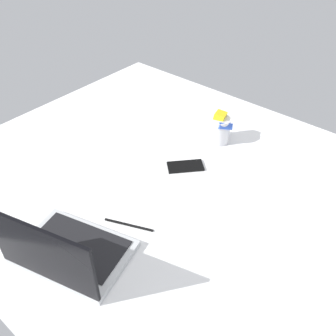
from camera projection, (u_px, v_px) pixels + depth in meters
The scene contains 5 objects.
bed_mattress at pixel (184, 203), 144.12cm from camera, with size 180.00×140.00×18.00cm, color white.
laptop at pixel (67, 252), 109.28cm from camera, with size 37.79×30.69×23.00cm.
snack_cup at pixel (219, 129), 157.34cm from camera, with size 11.96×10.24×13.49cm.
cell_phone at pixel (185, 166), 146.70cm from camera, with size 6.80×14.00×0.80cm, color black.
charger_cable at pixel (129, 225), 122.93cm from camera, with size 17.00×0.60×0.60cm, color black.
Camera 1 is at (-62.01, 83.08, 110.19)cm, focal length 40.09 mm.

